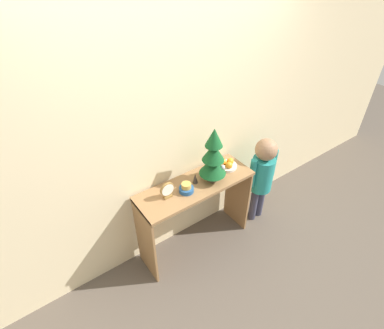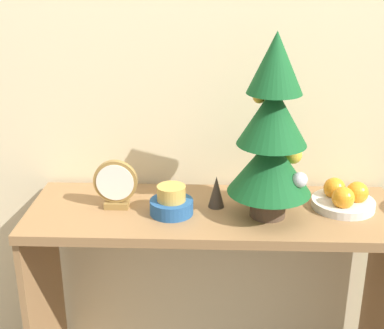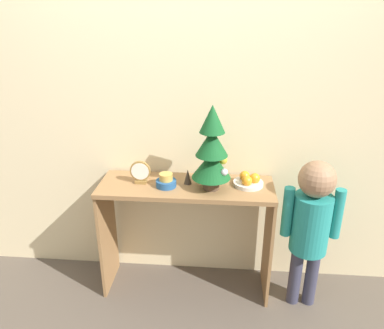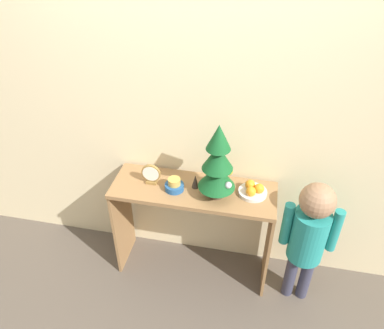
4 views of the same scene
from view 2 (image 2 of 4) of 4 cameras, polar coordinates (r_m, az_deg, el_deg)
back_wall at (r=1.75m, az=2.47°, el=11.48°), size 7.00×0.05×2.50m
console_table at (r=1.75m, az=2.17°, el=-10.70°), size 1.14×0.39×0.82m
mini_tree at (r=1.53m, az=8.55°, el=3.40°), size 0.25×0.25×0.55m
fruit_bowl at (r=1.72m, az=15.90°, el=-3.47°), size 0.19×0.19×0.08m
singing_bowl at (r=1.61m, az=-2.20°, el=-4.08°), size 0.13×0.13×0.09m
desk_clock at (r=1.65m, az=-8.15°, el=-2.16°), size 0.14×0.04×0.16m
figurine at (r=1.65m, az=2.61°, el=-2.91°), size 0.05×0.05×0.10m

